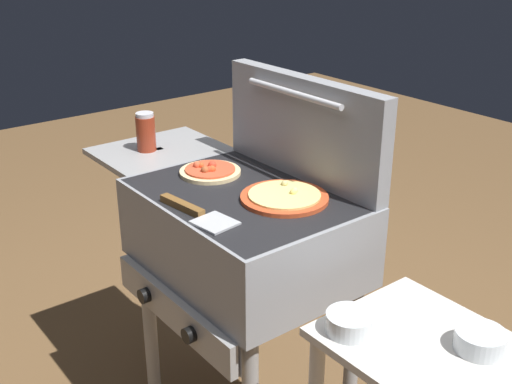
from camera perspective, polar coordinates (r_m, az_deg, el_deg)
The scene contains 8 objects.
grill at distance 1.86m, azimuth -1.32°, elevation -4.07°, with size 0.96×0.53×0.90m.
grill_lid_open at distance 1.87m, azimuth 4.28°, elevation 5.78°, with size 0.63×0.08×0.30m.
pizza_cheese at distance 1.75m, azimuth 2.57°, elevation -0.43°, with size 0.24×0.24×0.03m.
pizza_pepperoni at distance 1.93m, azimuth -4.15°, elevation 1.90°, with size 0.19×0.19×0.03m.
sauce_jar at distance 2.14m, azimuth -9.83°, elevation 5.30°, with size 0.06×0.06×0.13m.
spatula at distance 1.66m, azimuth -5.45°, elevation -1.83°, with size 0.27×0.10×0.02m.
topping_bowl_near at distance 1.44m, azimuth 8.36°, elevation -11.55°, with size 0.11×0.11×0.04m.
topping_bowl_far at distance 1.46m, azimuth 19.38°, elevation -12.46°, with size 0.11×0.11×0.04m.
Camera 1 is at (1.32, -0.99, 1.60)m, focal length 44.74 mm.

